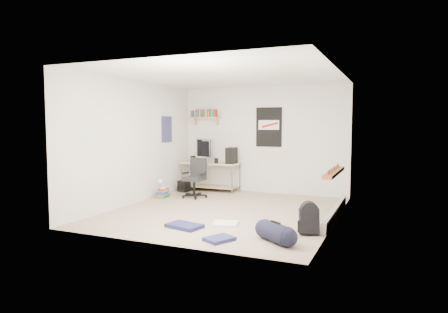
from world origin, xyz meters
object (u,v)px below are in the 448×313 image
at_px(office_chair, 194,175).
at_px(duffel_bag, 276,232).
at_px(desk, 211,176).
at_px(backpack, 309,221).
at_px(book_stack, 163,192).

relative_size(office_chair, duffel_bag, 1.65).
relative_size(desk, duffel_bag, 2.72).
xyz_separation_m(desk, backpack, (2.99, -2.96, -0.16)).
xyz_separation_m(backpack, book_stack, (-3.50, 1.59, -0.05)).
xyz_separation_m(office_chair, duffel_bag, (2.59, -2.54, -0.35)).
bearing_deg(office_chair, backpack, -31.05).
bearing_deg(backpack, office_chair, 125.38).
bearing_deg(backpack, desk, 114.50).
height_order(backpack, book_stack, backpack).
bearing_deg(book_stack, backpack, -24.37).
distance_m(desk, backpack, 4.21).
xyz_separation_m(backpack, duffel_bag, (-0.34, -0.57, -0.06)).
bearing_deg(duffel_bag, desk, 162.68).
height_order(desk, book_stack, desk).
xyz_separation_m(office_chair, backpack, (2.93, -1.97, -0.29)).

